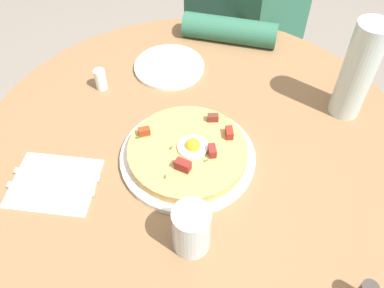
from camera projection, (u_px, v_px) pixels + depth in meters
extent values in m
plane|color=gray|center=(195.00, 280.00, 1.49)|extent=(6.00, 6.00, 0.00)
cylinder|color=olive|center=(196.00, 146.00, 0.92)|extent=(0.99, 0.99, 0.03)
cylinder|color=#333338|center=(195.00, 230.00, 1.21)|extent=(0.12, 0.12, 0.73)
cylinder|color=#333338|center=(195.00, 279.00, 1.48)|extent=(0.44, 0.44, 0.02)
cube|color=#2D2D33|center=(232.00, 108.00, 1.75)|extent=(0.32, 0.28, 0.45)
cube|color=#2D664C|center=(243.00, 9.00, 1.39)|extent=(0.38, 0.22, 0.48)
cylinder|color=#2D664C|center=(230.00, 30.00, 1.14)|extent=(0.24, 0.22, 0.07)
cylinder|color=white|center=(188.00, 157.00, 0.88)|extent=(0.29, 0.29, 0.01)
cylinder|color=tan|center=(188.00, 151.00, 0.86)|extent=(0.25, 0.25, 0.02)
cylinder|color=white|center=(193.00, 147.00, 0.85)|extent=(0.06, 0.06, 0.01)
sphere|color=yellow|center=(193.00, 145.00, 0.85)|extent=(0.03, 0.03, 0.03)
cube|color=maroon|center=(213.00, 118.00, 0.90)|extent=(0.02, 0.03, 0.02)
cube|color=maroon|center=(144.00, 131.00, 0.87)|extent=(0.02, 0.03, 0.02)
cube|color=maroon|center=(183.00, 165.00, 0.81)|extent=(0.04, 0.03, 0.02)
cube|color=maroon|center=(212.00, 151.00, 0.84)|extent=(0.03, 0.03, 0.02)
cube|color=maroon|center=(229.00, 133.00, 0.87)|extent=(0.03, 0.03, 0.02)
cube|color=#387F2D|center=(175.00, 162.00, 0.83)|extent=(0.01, 0.01, 0.00)
cube|color=#387F2D|center=(206.00, 160.00, 0.83)|extent=(0.00, 0.01, 0.00)
cube|color=#387F2D|center=(165.00, 176.00, 0.80)|extent=(0.01, 0.01, 0.00)
cube|color=#387F2D|center=(171.00, 148.00, 0.85)|extent=(0.01, 0.01, 0.00)
cube|color=#387F2D|center=(137.00, 137.00, 0.87)|extent=(0.01, 0.01, 0.00)
cylinder|color=white|center=(169.00, 67.00, 1.08)|extent=(0.18, 0.18, 0.01)
cube|color=white|center=(54.00, 183.00, 0.84)|extent=(0.22, 0.22, 0.00)
cube|color=silver|center=(57.00, 175.00, 0.85)|extent=(0.13, 0.14, 0.00)
cube|color=silver|center=(51.00, 189.00, 0.82)|extent=(0.13, 0.14, 0.00)
cylinder|color=silver|center=(191.00, 229.00, 0.71)|extent=(0.07, 0.07, 0.10)
cylinder|color=silver|center=(358.00, 71.00, 0.89)|extent=(0.07, 0.07, 0.24)
cylinder|color=white|center=(101.00, 79.00, 1.01)|extent=(0.03, 0.03, 0.05)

